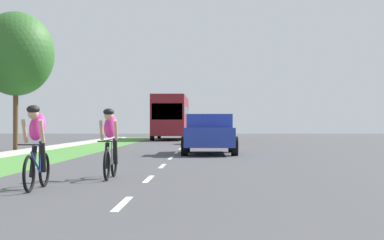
{
  "coord_description": "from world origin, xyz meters",
  "views": [
    {
      "loc": [
        1.29,
        -2.71,
        1.22
      ],
      "look_at": [
        0.75,
        20.95,
        1.4
      ],
      "focal_mm": 57.71,
      "sensor_mm": 36.0,
      "label": 1
    }
  ],
  "objects_px": {
    "cyclist_trailing": "(110,143)",
    "street_tree_near": "(16,54)",
    "pickup_blue": "(209,134)",
    "sedan_red": "(212,132)",
    "cyclist_lead": "(37,146)",
    "bus_maroon": "(171,115)"
  },
  "relations": [
    {
      "from": "pickup_blue",
      "to": "sedan_red",
      "type": "bearing_deg",
      "value": 88.96
    },
    {
      "from": "cyclist_lead",
      "to": "pickup_blue",
      "type": "distance_m",
      "value": 14.48
    },
    {
      "from": "cyclist_trailing",
      "to": "street_tree_near",
      "type": "xyz_separation_m",
      "value": [
        -6.72,
        14.72,
        3.71
      ]
    },
    {
      "from": "pickup_blue",
      "to": "bus_maroon",
      "type": "height_order",
      "value": "bus_maroon"
    },
    {
      "from": "pickup_blue",
      "to": "sedan_red",
      "type": "distance_m",
      "value": 13.23
    },
    {
      "from": "bus_maroon",
      "to": "street_tree_near",
      "type": "bearing_deg",
      "value": -105.27
    },
    {
      "from": "cyclist_trailing",
      "to": "street_tree_near",
      "type": "height_order",
      "value": "street_tree_near"
    },
    {
      "from": "cyclist_trailing",
      "to": "sedan_red",
      "type": "relative_size",
      "value": 0.4
    },
    {
      "from": "bus_maroon",
      "to": "street_tree_near",
      "type": "distance_m",
      "value": 23.01
    },
    {
      "from": "street_tree_near",
      "to": "cyclist_lead",
      "type": "bearing_deg",
      "value": -71.51
    },
    {
      "from": "cyclist_lead",
      "to": "cyclist_trailing",
      "type": "relative_size",
      "value": 1.0
    },
    {
      "from": "bus_maroon",
      "to": "street_tree_near",
      "type": "relative_size",
      "value": 1.79
    },
    {
      "from": "cyclist_trailing",
      "to": "sedan_red",
      "type": "bearing_deg",
      "value": 84.22
    },
    {
      "from": "sedan_red",
      "to": "bus_maroon",
      "type": "distance_m",
      "value": 12.29
    },
    {
      "from": "cyclist_lead",
      "to": "bus_maroon",
      "type": "height_order",
      "value": "bus_maroon"
    },
    {
      "from": "pickup_blue",
      "to": "street_tree_near",
      "type": "relative_size",
      "value": 0.79
    },
    {
      "from": "sedan_red",
      "to": "street_tree_near",
      "type": "bearing_deg",
      "value": -132.02
    },
    {
      "from": "street_tree_near",
      "to": "sedan_red",
      "type": "bearing_deg",
      "value": 47.98
    },
    {
      "from": "cyclist_lead",
      "to": "sedan_red",
      "type": "relative_size",
      "value": 0.4
    },
    {
      "from": "cyclist_lead",
      "to": "pickup_blue",
      "type": "bearing_deg",
      "value": 76.78
    },
    {
      "from": "cyclist_lead",
      "to": "sedan_red",
      "type": "xyz_separation_m",
      "value": [
        3.55,
        27.32,
        -0.04
      ]
    },
    {
      "from": "cyclist_lead",
      "to": "sedan_red",
      "type": "height_order",
      "value": "cyclist_lead"
    }
  ]
}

